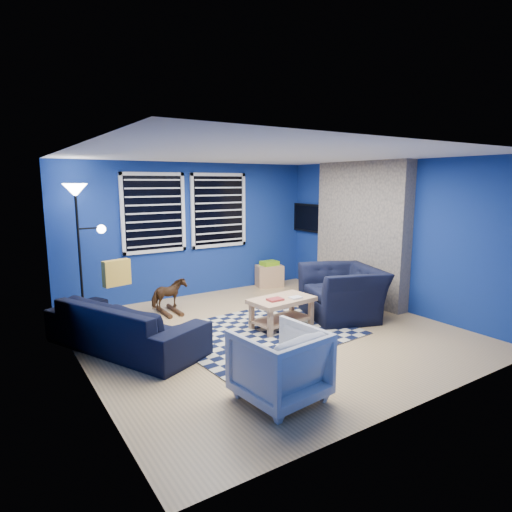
{
  "coord_description": "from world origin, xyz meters",
  "views": [
    {
      "loc": [
        -3.35,
        -4.87,
        2.14
      ],
      "look_at": [
        -0.0,
        0.3,
        1.07
      ],
      "focal_mm": 30.0,
      "sensor_mm": 36.0,
      "label": 1
    }
  ],
  "objects_px": {
    "armchair_bent": "(279,365)",
    "coffee_table": "(282,306)",
    "armchair_big": "(343,292)",
    "floor_lamp": "(78,209)",
    "rocking_horse": "(169,294)",
    "cabinet": "(269,275)",
    "tv": "(310,218)",
    "sofa": "(125,324)"
  },
  "relations": [
    {
      "from": "armchair_bent",
      "to": "coffee_table",
      "type": "bearing_deg",
      "value": -133.28
    },
    {
      "from": "armchair_big",
      "to": "floor_lamp",
      "type": "distance_m",
      "value": 4.29
    },
    {
      "from": "rocking_horse",
      "to": "cabinet",
      "type": "relative_size",
      "value": 0.97
    },
    {
      "from": "armchair_bent",
      "to": "floor_lamp",
      "type": "xyz_separation_m",
      "value": [
        -1.09,
        3.7,
        1.37
      ]
    },
    {
      "from": "tv",
      "to": "coffee_table",
      "type": "distance_m",
      "value": 3.11
    },
    {
      "from": "tv",
      "to": "armchair_big",
      "type": "height_order",
      "value": "tv"
    },
    {
      "from": "coffee_table",
      "to": "cabinet",
      "type": "height_order",
      "value": "cabinet"
    },
    {
      "from": "armchair_big",
      "to": "armchair_bent",
      "type": "bearing_deg",
      "value": -37.91
    },
    {
      "from": "rocking_horse",
      "to": "floor_lamp",
      "type": "distance_m",
      "value": 1.92
    },
    {
      "from": "armchair_big",
      "to": "floor_lamp",
      "type": "height_order",
      "value": "floor_lamp"
    },
    {
      "from": "sofa",
      "to": "rocking_horse",
      "type": "distance_m",
      "value": 1.54
    },
    {
      "from": "armchair_big",
      "to": "coffee_table",
      "type": "relative_size",
      "value": 1.24
    },
    {
      "from": "tv",
      "to": "cabinet",
      "type": "bearing_deg",
      "value": 163.64
    },
    {
      "from": "sofa",
      "to": "coffee_table",
      "type": "bearing_deg",
      "value": -126.96
    },
    {
      "from": "armchair_big",
      "to": "armchair_bent",
      "type": "distance_m",
      "value": 2.9
    },
    {
      "from": "armchair_bent",
      "to": "coffee_table",
      "type": "distance_m",
      "value": 2.13
    },
    {
      "from": "coffee_table",
      "to": "floor_lamp",
      "type": "distance_m",
      "value": 3.4
    },
    {
      "from": "sofa",
      "to": "armchair_bent",
      "type": "distance_m",
      "value": 2.34
    },
    {
      "from": "tv",
      "to": "armchair_big",
      "type": "relative_size",
      "value": 0.81
    },
    {
      "from": "rocking_horse",
      "to": "armchair_bent",
      "type": "bearing_deg",
      "value": 164.41
    },
    {
      "from": "armchair_big",
      "to": "cabinet",
      "type": "xyz_separation_m",
      "value": [
        0.17,
        2.3,
        -0.17
      ]
    },
    {
      "from": "armchair_bent",
      "to": "tv",
      "type": "bearing_deg",
      "value": -139.51
    },
    {
      "from": "rocking_horse",
      "to": "cabinet",
      "type": "height_order",
      "value": "rocking_horse"
    },
    {
      "from": "tv",
      "to": "cabinet",
      "type": "height_order",
      "value": "tv"
    },
    {
      "from": "armchair_bent",
      "to": "floor_lamp",
      "type": "distance_m",
      "value": 4.09
    },
    {
      "from": "rocking_horse",
      "to": "coffee_table",
      "type": "relative_size",
      "value": 0.59
    },
    {
      "from": "tv",
      "to": "floor_lamp",
      "type": "distance_m",
      "value": 4.54
    },
    {
      "from": "tv",
      "to": "rocking_horse",
      "type": "xyz_separation_m",
      "value": [
        -3.29,
        -0.37,
        -1.08
      ]
    },
    {
      "from": "sofa",
      "to": "cabinet",
      "type": "distance_m",
      "value": 3.9
    },
    {
      "from": "armchair_bent",
      "to": "coffee_table",
      "type": "xyz_separation_m",
      "value": [
        1.28,
        1.7,
        -0.04
      ]
    },
    {
      "from": "sofa",
      "to": "armchair_big",
      "type": "xyz_separation_m",
      "value": [
        3.31,
        -0.56,
        0.08
      ]
    },
    {
      "from": "floor_lamp",
      "to": "rocking_horse",
      "type": "bearing_deg",
      "value": -18.27
    },
    {
      "from": "floor_lamp",
      "to": "cabinet",
      "type": "bearing_deg",
      "value": 3.28
    },
    {
      "from": "armchair_big",
      "to": "armchair_bent",
      "type": "relative_size",
      "value": 1.54
    },
    {
      "from": "tv",
      "to": "floor_lamp",
      "type": "relative_size",
      "value": 0.47
    },
    {
      "from": "armchair_big",
      "to": "rocking_horse",
      "type": "height_order",
      "value": "armchair_big"
    },
    {
      "from": "rocking_horse",
      "to": "tv",
      "type": "bearing_deg",
      "value": -96.63
    },
    {
      "from": "cabinet",
      "to": "armchair_bent",
      "type": "bearing_deg",
      "value": -107.42
    },
    {
      "from": "armchair_bent",
      "to": "floor_lamp",
      "type": "height_order",
      "value": "floor_lamp"
    },
    {
      "from": "armchair_big",
      "to": "floor_lamp",
      "type": "bearing_deg",
      "value": -102.36
    },
    {
      "from": "tv",
      "to": "rocking_horse",
      "type": "distance_m",
      "value": 3.49
    },
    {
      "from": "armchair_big",
      "to": "floor_lamp",
      "type": "relative_size",
      "value": 0.58
    }
  ]
}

